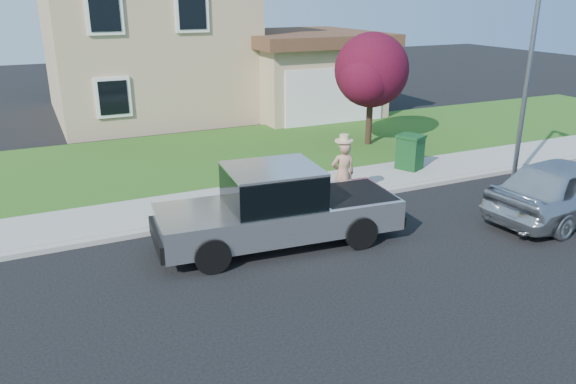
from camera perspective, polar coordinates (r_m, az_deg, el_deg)
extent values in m
plane|color=black|center=(11.86, 3.70, -6.93)|extent=(80.00, 80.00, 0.00)
cube|color=gray|center=(14.61, 1.68, -1.38)|extent=(40.00, 0.20, 0.12)
cube|color=gray|center=(15.54, -0.15, -0.02)|extent=(40.00, 2.00, 0.15)
cube|color=#204C15|center=(19.52, -5.77, 3.93)|extent=(40.00, 7.00, 0.10)
cube|color=tan|center=(26.85, -14.45, 14.54)|extent=(8.00, 9.00, 6.40)
cube|color=tan|center=(26.29, 1.50, 11.52)|extent=(5.50, 6.00, 3.20)
cube|color=white|center=(23.72, 4.81, 9.72)|extent=(4.60, 0.12, 2.30)
cube|color=#4C2D1E|center=(26.10, 1.54, 15.43)|extent=(6.20, 6.80, 0.50)
cube|color=white|center=(21.93, -18.15, 16.87)|extent=(1.30, 0.10, 1.50)
cube|color=white|center=(22.59, -9.73, 17.58)|extent=(1.30, 0.10, 1.50)
cube|color=black|center=(22.22, -17.33, 9.16)|extent=(1.30, 0.10, 1.50)
cylinder|color=black|center=(11.31, -7.73, -6.38)|extent=(0.76, 0.34, 0.74)
cylinder|color=black|center=(12.83, -9.43, -3.23)|extent=(0.76, 0.34, 0.74)
cylinder|color=black|center=(12.33, 7.31, -4.08)|extent=(0.76, 0.34, 0.74)
cylinder|color=black|center=(13.75, 4.08, -1.43)|extent=(0.76, 0.34, 0.74)
cube|color=silver|center=(12.37, -0.93, -2.50)|extent=(5.41, 2.30, 0.67)
cube|color=black|center=(12.08, -1.57, 0.50)|extent=(2.08, 1.88, 0.79)
cube|color=silver|center=(11.95, -1.59, 2.35)|extent=(2.08, 1.88, 0.07)
cube|color=black|center=(12.90, 6.43, -0.18)|extent=(1.79, 1.71, 0.06)
cube|color=black|center=(11.88, -13.17, -4.68)|extent=(0.26, 1.76, 0.37)
cube|color=black|center=(13.48, 9.81, -1.68)|extent=(0.26, 1.76, 0.23)
cube|color=black|center=(12.82, -6.13, 1.11)|extent=(0.13, 0.21, 0.17)
imported|color=tan|center=(14.53, 5.60, 1.81)|extent=(0.70, 0.51, 1.75)
cylinder|color=#D2AE86|center=(14.29, 5.72, 5.24)|extent=(0.47, 0.47, 0.05)
cylinder|color=#D2AE86|center=(14.27, 5.72, 5.51)|extent=(0.23, 0.23, 0.16)
imported|color=silver|center=(15.32, 26.51, 0.33)|extent=(4.72, 2.32, 1.55)
cylinder|color=black|center=(20.50, 8.25, 7.32)|extent=(0.23, 0.23, 1.80)
sphere|color=#490F20|center=(20.21, 8.49, 12.16)|extent=(2.59, 2.59, 2.59)
sphere|color=#490F20|center=(20.84, 9.24, 11.40)|extent=(1.92, 1.92, 1.92)
sphere|color=#490F20|center=(19.71, 7.89, 11.34)|extent=(1.80, 1.80, 1.80)
cube|color=#113E18|center=(17.65, 12.28, 3.87)|extent=(0.82, 0.87, 0.98)
cube|color=#113E18|center=(17.51, 12.40, 5.54)|extent=(0.90, 0.95, 0.08)
cylinder|color=slate|center=(17.06, 23.03, 9.69)|extent=(0.13, 0.13, 5.61)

